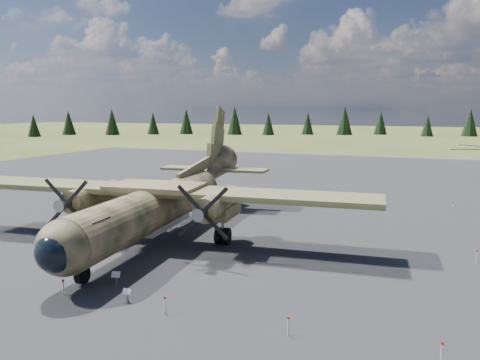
% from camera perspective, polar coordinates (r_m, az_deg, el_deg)
% --- Properties ---
extents(ground, '(500.00, 500.00, 0.00)m').
position_cam_1_polar(ground, '(35.49, -0.86, -6.98)').
color(ground, brown).
rests_on(ground, ground).
extents(apron, '(120.00, 120.00, 0.04)m').
position_cam_1_polar(apron, '(44.64, 3.97, -3.75)').
color(apron, '#535357').
rests_on(apron, ground).
extents(transport_plane, '(31.96, 28.95, 10.52)m').
position_cam_1_polar(transport_plane, '(35.40, -9.42, -2.12)').
color(transport_plane, '#313A1F').
rests_on(transport_plane, ground).
extents(info_placard_left, '(0.51, 0.32, 0.75)m').
position_cam_1_polar(info_placard_left, '(27.03, -14.88, -11.23)').
color(info_placard_left, gray).
rests_on(info_placard_left, ground).
extents(info_placard_right, '(0.44, 0.20, 0.69)m').
position_cam_1_polar(info_placard_right, '(24.68, -13.61, -13.23)').
color(info_placard_right, gray).
rests_on(info_placard_right, ground).
extents(barrier_fence, '(33.12, 29.62, 0.85)m').
position_cam_1_polar(barrier_fence, '(35.46, -1.61, -6.15)').
color(barrier_fence, silver).
rests_on(barrier_fence, ground).
extents(treeline, '(318.64, 314.71, 10.97)m').
position_cam_1_polar(treeline, '(35.01, -6.21, 0.76)').
color(treeline, black).
rests_on(treeline, ground).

